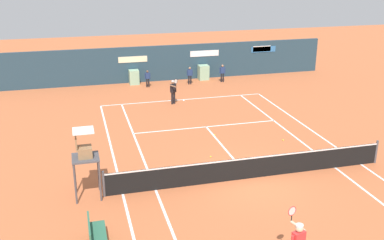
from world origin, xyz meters
TOP-DOWN VIEW (x-y plane):
  - ground_plane at (-0.00, 0.58)m, footprint 80.00×80.00m
  - tennis_net at (0.00, 0.00)m, footprint 12.10×0.10m
  - sponsor_back_wall at (0.03, 16.96)m, footprint 25.00×1.02m
  - umpire_chair at (-6.60, 0.15)m, footprint 1.00×1.00m
  - player_bench at (-6.52, -3.17)m, footprint 0.54×1.44m
  - player_on_baseline at (-0.81, 10.94)m, footprint 0.45×0.80m
  - ball_kid_right_post at (3.92, 15.36)m, footprint 0.44×0.21m
  - ball_kid_centre_post at (1.41, 15.36)m, footprint 0.43×0.20m
  - ball_kid_left_post at (-1.70, 15.36)m, footprint 0.41×0.17m
  - tennis_ball_by_sideline at (0.06, 5.04)m, footprint 0.07×0.07m
  - tennis_ball_mid_court at (-0.96, 2.45)m, footprint 0.07×0.07m
  - tennis_ball_near_service_line at (3.18, 3.47)m, footprint 0.07×0.07m

SIDE VIEW (x-z plane):
  - ground_plane at x=0.00m, z-range 0.00..0.01m
  - tennis_ball_by_sideline at x=0.06m, z-range 0.00..0.07m
  - tennis_ball_mid_court at x=-0.96m, z-range 0.00..0.07m
  - tennis_ball_near_service_line at x=3.18m, z-range 0.00..0.07m
  - player_bench at x=-6.52m, z-range 0.07..0.95m
  - tennis_net at x=0.00m, z-range -0.02..1.05m
  - ball_kid_left_post at x=-1.70m, z-range 0.09..1.33m
  - ball_kid_centre_post at x=1.41m, z-range 0.10..1.39m
  - ball_kid_right_post at x=3.92m, z-range 0.10..1.42m
  - player_on_baseline at x=-0.81m, z-range 0.04..1.80m
  - sponsor_back_wall at x=0.03m, z-range -0.05..2.59m
  - umpire_chair at x=-6.60m, z-range 0.40..3.14m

